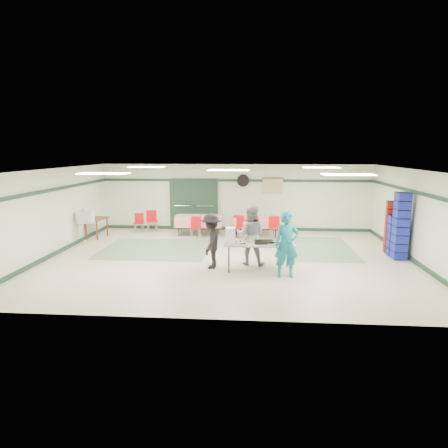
# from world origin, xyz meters

# --- Properties ---
(floor) EXTENTS (11.00, 11.00, 0.00)m
(floor) POSITION_xyz_m (0.00, 0.00, 0.00)
(floor) COLOR #BEB198
(floor) RESTS_ON ground
(ceiling) EXTENTS (11.00, 11.00, 0.00)m
(ceiling) POSITION_xyz_m (0.00, 0.00, 2.70)
(ceiling) COLOR white
(ceiling) RESTS_ON wall_back
(wall_back) EXTENTS (11.00, 0.00, 11.00)m
(wall_back) POSITION_xyz_m (0.00, 4.50, 1.35)
(wall_back) COLOR beige
(wall_back) RESTS_ON floor
(wall_front) EXTENTS (11.00, 0.00, 11.00)m
(wall_front) POSITION_xyz_m (0.00, -4.50, 1.35)
(wall_front) COLOR beige
(wall_front) RESTS_ON floor
(wall_left) EXTENTS (0.00, 9.00, 9.00)m
(wall_left) POSITION_xyz_m (-5.50, 0.00, 1.35)
(wall_left) COLOR beige
(wall_left) RESTS_ON floor
(wall_right) EXTENTS (0.00, 9.00, 9.00)m
(wall_right) POSITION_xyz_m (5.50, 0.00, 1.35)
(wall_right) COLOR beige
(wall_right) RESTS_ON floor
(trim_back) EXTENTS (11.00, 0.06, 0.10)m
(trim_back) POSITION_xyz_m (0.00, 4.47, 2.05)
(trim_back) COLOR #1C3325
(trim_back) RESTS_ON wall_back
(baseboard_back) EXTENTS (11.00, 0.06, 0.12)m
(baseboard_back) POSITION_xyz_m (0.00, 4.47, 0.06)
(baseboard_back) COLOR #1C3325
(baseboard_back) RESTS_ON floor
(trim_left) EXTENTS (0.06, 9.00, 0.10)m
(trim_left) POSITION_xyz_m (-5.47, 0.00, 2.05)
(trim_left) COLOR #1C3325
(trim_left) RESTS_ON wall_back
(baseboard_left) EXTENTS (0.06, 9.00, 0.12)m
(baseboard_left) POSITION_xyz_m (-5.47, 0.00, 0.06)
(baseboard_left) COLOR #1C3325
(baseboard_left) RESTS_ON floor
(trim_right) EXTENTS (0.06, 9.00, 0.10)m
(trim_right) POSITION_xyz_m (5.47, 0.00, 2.05)
(trim_right) COLOR #1C3325
(trim_right) RESTS_ON wall_back
(baseboard_right) EXTENTS (0.06, 9.00, 0.12)m
(baseboard_right) POSITION_xyz_m (5.47, 0.00, 0.06)
(baseboard_right) COLOR #1C3325
(baseboard_right) RESTS_ON floor
(green_patch_a) EXTENTS (3.50, 3.00, 0.01)m
(green_patch_a) POSITION_xyz_m (-2.50, 1.00, 0.00)
(green_patch_a) COLOR gray
(green_patch_a) RESTS_ON floor
(green_patch_b) EXTENTS (2.50, 3.50, 0.01)m
(green_patch_b) POSITION_xyz_m (2.80, 1.50, 0.00)
(green_patch_b) COLOR gray
(green_patch_b) RESTS_ON floor
(double_door_left) EXTENTS (0.90, 0.06, 2.10)m
(double_door_left) POSITION_xyz_m (-2.20, 4.44, 1.05)
(double_door_left) COLOR gray
(double_door_left) RESTS_ON floor
(double_door_right) EXTENTS (0.90, 0.06, 2.10)m
(double_door_right) POSITION_xyz_m (-1.25, 4.44, 1.05)
(double_door_right) COLOR gray
(double_door_right) RESTS_ON floor
(door_frame) EXTENTS (2.00, 0.03, 2.15)m
(door_frame) POSITION_xyz_m (-1.73, 4.42, 1.05)
(door_frame) COLOR #1C3325
(door_frame) RESTS_ON floor
(wall_fan) EXTENTS (0.50, 0.10, 0.50)m
(wall_fan) POSITION_xyz_m (0.30, 4.44, 2.05)
(wall_fan) COLOR black
(wall_fan) RESTS_ON wall_back
(scroll_banner) EXTENTS (0.80, 0.02, 0.60)m
(scroll_banner) POSITION_xyz_m (1.50, 4.44, 1.85)
(scroll_banner) COLOR tan
(scroll_banner) RESTS_ON wall_back
(serving_table) EXTENTS (1.95, 0.87, 0.76)m
(serving_table) POSITION_xyz_m (0.91, -1.12, 0.72)
(serving_table) COLOR #A6A6A1
(serving_table) RESTS_ON floor
(sheet_tray_right) EXTENTS (0.64, 0.50, 0.02)m
(sheet_tray_right) POSITION_xyz_m (1.43, -1.16, 0.77)
(sheet_tray_right) COLOR silver
(sheet_tray_right) RESTS_ON serving_table
(sheet_tray_mid) EXTENTS (0.58, 0.45, 0.02)m
(sheet_tray_mid) POSITION_xyz_m (0.86, -0.99, 0.77)
(sheet_tray_mid) COLOR silver
(sheet_tray_mid) RESTS_ON serving_table
(sheet_tray_left) EXTENTS (0.64, 0.50, 0.02)m
(sheet_tray_left) POSITION_xyz_m (0.29, -1.27, 0.77)
(sheet_tray_left) COLOR silver
(sheet_tray_left) RESTS_ON serving_table
(baking_pan) EXTENTS (0.52, 0.34, 0.08)m
(baking_pan) POSITION_xyz_m (1.04, -1.17, 0.80)
(baking_pan) COLOR black
(baking_pan) RESTS_ON serving_table
(foam_box_stack) EXTENTS (0.27, 0.25, 0.42)m
(foam_box_stack) POSITION_xyz_m (0.13, -1.12, 0.97)
(foam_box_stack) COLOR white
(foam_box_stack) RESTS_ON serving_table
(volunteer_teal) EXTENTS (0.66, 0.47, 1.72)m
(volunteer_teal) POSITION_xyz_m (1.62, -1.69, 0.86)
(volunteer_teal) COLOR #137284
(volunteer_teal) RESTS_ON floor
(volunteer_grey) EXTENTS (0.92, 0.76, 1.74)m
(volunteer_grey) POSITION_xyz_m (0.68, -0.60, 0.87)
(volunteer_grey) COLOR gray
(volunteer_grey) RESTS_ON floor
(volunteer_dark) EXTENTS (0.64, 1.03, 1.54)m
(volunteer_dark) POSITION_xyz_m (-0.41, -1.02, 0.77)
(volunteer_dark) COLOR black
(volunteer_dark) RESTS_ON floor
(dining_table_a) EXTENTS (1.83, 0.96, 0.77)m
(dining_table_a) POSITION_xyz_m (0.82, 3.34, 0.57)
(dining_table_a) COLOR red
(dining_table_a) RESTS_ON floor
(dining_table_b) EXTENTS (1.81, 0.86, 0.77)m
(dining_table_b) POSITION_xyz_m (-1.38, 3.34, 0.57)
(dining_table_b) COLOR red
(dining_table_b) RESTS_ON floor
(chair_a) EXTENTS (0.46, 0.46, 0.89)m
(chair_a) POSITION_xyz_m (0.72, 2.78, 0.54)
(chair_a) COLOR red
(chair_a) RESTS_ON floor
(chair_b) EXTENTS (0.53, 0.53, 0.87)m
(chair_b) POSITION_xyz_m (0.15, 2.77, 0.54)
(chair_b) COLOR red
(chair_b) RESTS_ON floor
(chair_c) EXTENTS (0.49, 0.49, 0.86)m
(chair_c) POSITION_xyz_m (1.53, 2.77, 0.53)
(chair_c) COLOR red
(chair_c) RESTS_ON floor
(chair_d) EXTENTS (0.40, 0.40, 0.81)m
(chair_d) POSITION_xyz_m (-1.41, 2.77, 0.49)
(chair_d) COLOR red
(chair_d) RESTS_ON floor
(chair_loose_a) EXTENTS (0.53, 0.53, 0.87)m
(chair_loose_a) POSITION_xyz_m (-3.36, 3.82, 0.53)
(chair_loose_a) COLOR red
(chair_loose_a) RESTS_ON floor
(chair_loose_b) EXTENTS (0.41, 0.41, 0.78)m
(chair_loose_b) POSITION_xyz_m (-3.83, 3.62, 0.48)
(chair_loose_b) COLOR red
(chair_loose_b) RESTS_ON floor
(crate_stack_blue_a) EXTENTS (0.40, 0.40, 2.04)m
(crate_stack_blue_a) POSITION_xyz_m (5.15, 0.30, 1.02)
(crate_stack_blue_a) COLOR #1B21A2
(crate_stack_blue_a) RESTS_ON floor
(crate_stack_red) EXTENTS (0.42, 0.42, 1.67)m
(crate_stack_red) POSITION_xyz_m (5.15, 1.12, 0.83)
(crate_stack_red) COLOR #A31011
(crate_stack_red) RESTS_ON floor
(crate_stack_blue_b) EXTENTS (0.42, 0.42, 1.28)m
(crate_stack_blue_b) POSITION_xyz_m (5.15, 0.75, 0.64)
(crate_stack_blue_b) COLOR #1B21A2
(crate_stack_blue_b) RESTS_ON floor
(printer_table) EXTENTS (0.71, 0.97, 0.74)m
(printer_table) POSITION_xyz_m (-5.15, 2.57, 0.64)
(printer_table) COLOR brown
(printer_table) RESTS_ON floor
(office_printer) EXTENTS (0.59, 0.54, 0.41)m
(office_printer) POSITION_xyz_m (-5.15, 1.63, 0.95)
(office_printer) COLOR silver
(office_printer) RESTS_ON printer_table
(broom) EXTENTS (0.07, 0.20, 1.23)m
(broom) POSITION_xyz_m (-5.23, 1.71, 0.64)
(broom) COLOR brown
(broom) RESTS_ON floor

